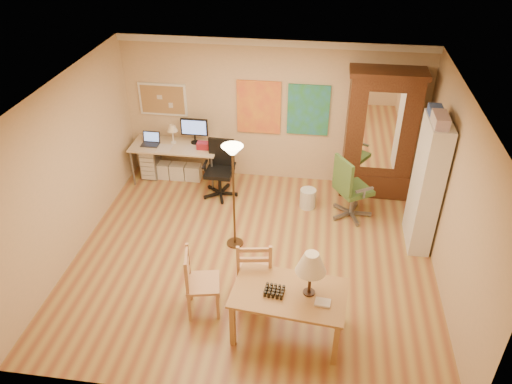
# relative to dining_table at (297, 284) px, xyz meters

# --- Properties ---
(floor) EXTENTS (5.50, 5.50, 0.00)m
(floor) POSITION_rel_dining_table_xyz_m (-0.75, 1.40, -0.83)
(floor) COLOR brown
(floor) RESTS_ON ground
(crown_molding) EXTENTS (5.50, 0.08, 0.12)m
(crown_molding) POSITION_rel_dining_table_xyz_m (-0.75, 3.86, 1.81)
(crown_molding) COLOR white
(crown_molding) RESTS_ON floor
(corkboard) EXTENTS (0.90, 0.04, 0.62)m
(corkboard) POSITION_rel_dining_table_xyz_m (-2.80, 3.87, 0.67)
(corkboard) COLOR tan
(corkboard) RESTS_ON floor
(art_panel_left) EXTENTS (0.80, 0.04, 1.00)m
(art_panel_left) POSITION_rel_dining_table_xyz_m (-1.00, 3.87, 0.62)
(art_panel_left) COLOR yellow
(art_panel_left) RESTS_ON floor
(art_panel_right) EXTENTS (0.75, 0.04, 0.95)m
(art_panel_right) POSITION_rel_dining_table_xyz_m (-0.10, 3.87, 0.62)
(art_panel_right) COLOR teal
(art_panel_right) RESTS_ON floor
(dining_table) EXTENTS (1.48, 0.98, 1.32)m
(dining_table) POSITION_rel_dining_table_xyz_m (0.00, 0.00, 0.00)
(dining_table) COLOR #9C6933
(dining_table) RESTS_ON floor
(ladder_chair_back) EXTENTS (0.55, 0.53, 1.05)m
(ladder_chair_back) POSITION_rel_dining_table_xyz_m (-0.61, 0.55, -0.35)
(ladder_chair_back) COLOR tan
(ladder_chair_back) RESTS_ON floor
(ladder_chair_left) EXTENTS (0.52, 0.53, 0.98)m
(ladder_chair_left) POSITION_rel_dining_table_xyz_m (-1.28, 0.24, -0.37)
(ladder_chair_left) COLOR tan
(ladder_chair_left) RESTS_ON floor
(torchiere_lamp) EXTENTS (0.32, 0.32, 1.77)m
(torchiere_lamp) POSITION_rel_dining_table_xyz_m (-1.09, 1.70, 0.59)
(torchiere_lamp) COLOR #442F1B
(torchiere_lamp) RESTS_ON floor
(computer_desk) EXTENTS (1.63, 0.71, 1.23)m
(computer_desk) POSITION_rel_dining_table_xyz_m (-2.51, 3.56, -0.38)
(computer_desk) COLOR tan
(computer_desk) RESTS_ON floor
(office_chair_black) EXTENTS (0.65, 0.65, 1.06)m
(office_chair_black) POSITION_rel_dining_table_xyz_m (-1.61, 3.12, -0.55)
(office_chair_black) COLOR black
(office_chair_black) RESTS_ON floor
(office_chair_green) EXTENTS (0.73, 0.73, 1.16)m
(office_chair_green) POSITION_rel_dining_table_xyz_m (0.74, 2.74, -0.52)
(office_chair_green) COLOR slate
(office_chair_green) RESTS_ON floor
(drawer_cart) EXTENTS (0.32, 0.39, 0.64)m
(drawer_cart) POSITION_rel_dining_table_xyz_m (-3.08, 3.57, -0.51)
(drawer_cart) COLOR slate
(drawer_cart) RESTS_ON floor
(armoire) EXTENTS (1.27, 0.60, 2.34)m
(armoire) POSITION_rel_dining_table_xyz_m (1.18, 3.64, 0.18)
(armoire) COLOR #38170F
(armoire) RESTS_ON floor
(bookshelf) EXTENTS (0.32, 0.85, 2.12)m
(bookshelf) POSITION_rel_dining_table_xyz_m (1.80, 2.21, 0.22)
(bookshelf) COLOR white
(bookshelf) RESTS_ON floor
(wastebin) EXTENTS (0.28, 0.28, 0.35)m
(wastebin) POSITION_rel_dining_table_xyz_m (0.01, 2.92, -0.66)
(wastebin) COLOR silver
(wastebin) RESTS_ON floor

